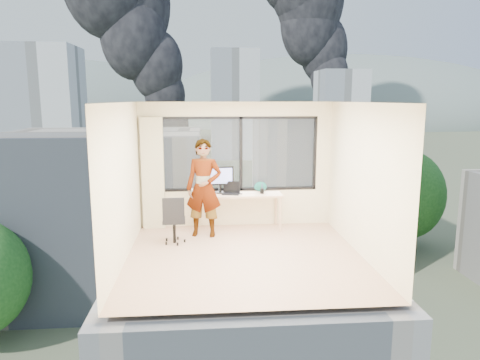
{
  "coord_description": "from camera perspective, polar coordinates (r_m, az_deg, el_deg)",
  "views": [
    {
      "loc": [
        -0.67,
        -7.2,
        2.65
      ],
      "look_at": [
        0.0,
        1.0,
        1.15
      ],
      "focal_mm": 33.24,
      "sensor_mm": 36.0,
      "label": 1
    }
  ],
  "objects": [
    {
      "name": "curtain",
      "position": [
        9.26,
        -11.12,
        0.82
      ],
      "size": [
        0.45,
        0.14,
        2.3
      ],
      "primitive_type": "cube",
      "color": "#EFEABB",
      "rests_on": "floor"
    },
    {
      "name": "person",
      "position": [
        8.63,
        -4.66,
        -1.04
      ],
      "size": [
        0.77,
        0.58,
        1.91
      ],
      "primitive_type": "imported",
      "rotation": [
        0.0,
        0.0,
        -0.19
      ],
      "color": "#2D2D33",
      "rests_on": "floor"
    },
    {
      "name": "cellphone",
      "position": [
        9.03,
        -0.05,
        -1.78
      ],
      "size": [
        0.11,
        0.06,
        0.01
      ],
      "primitive_type": "cube",
      "rotation": [
        0.0,
        0.0,
        -0.12
      ],
      "color": "black",
      "rests_on": "desk"
    },
    {
      "name": "far_tower_c",
      "position": [
        154.16,
        12.73,
        8.76
      ],
      "size": [
        15.0,
        15.0,
        26.0
      ],
      "primitive_type": "cube",
      "color": "silver",
      "rests_on": "exterior_ground"
    },
    {
      "name": "pen_cup",
      "position": [
        9.09,
        2.85,
        -1.42
      ],
      "size": [
        0.1,
        0.1,
        0.1
      ],
      "primitive_type": "cylinder",
      "rotation": [
        0.0,
        0.0,
        -0.35
      ],
      "color": "black",
      "rests_on": "desk"
    },
    {
      "name": "window_wall",
      "position": [
        9.3,
        -0.19,
        3.38
      ],
      "size": [
        3.3,
        0.16,
        1.55
      ],
      "primitive_type": null,
      "color": "black",
      "rests_on": "ground"
    },
    {
      "name": "ceiling",
      "position": [
        7.23,
        0.65,
        9.93
      ],
      "size": [
        4.0,
        4.0,
        0.01
      ],
      "primitive_type": "cube",
      "color": "white",
      "rests_on": "ground"
    },
    {
      "name": "tree_b",
      "position": [
        28.37,
        5.46,
        -15.06
      ],
      "size": [
        7.6,
        7.6,
        9.0
      ],
      "primitive_type": null,
      "color": "#1D521B",
      "rests_on": "exterior_ground"
    },
    {
      "name": "smoke_plume_b",
      "position": [
        187.33,
        13.3,
        17.57
      ],
      "size": [
        30.0,
        18.0,
        70.0
      ],
      "primitive_type": null,
      "color": "black",
      "rests_on": "exterior_ground"
    },
    {
      "name": "desk",
      "position": [
        9.17,
        -0.34,
        -4.03
      ],
      "size": [
        1.8,
        0.6,
        0.75
      ],
      "primitive_type": "cube",
      "color": "beige",
      "rests_on": "floor"
    },
    {
      "name": "wall_front",
      "position": [
        5.42,
        2.58,
        -4.13
      ],
      "size": [
        4.0,
        0.01,
        2.6
      ],
      "primitive_type": "cube",
      "color": "beige",
      "rests_on": "ground"
    },
    {
      "name": "exterior_ground",
      "position": [
        128.29,
        -4.32,
        2.88
      ],
      "size": [
        400.0,
        400.0,
        0.04
      ],
      "primitive_type": "cube",
      "color": "#515B3D",
      "rests_on": "ground"
    },
    {
      "name": "far_tower_a",
      "position": [
        107.85,
        -23.47,
        8.11
      ],
      "size": [
        14.0,
        14.0,
        28.0
      ],
      "primitive_type": "cube",
      "color": "silver",
      "rests_on": "exterior_ground"
    },
    {
      "name": "far_tower_b",
      "position": [
        127.51,
        -0.77,
        9.62
      ],
      "size": [
        13.0,
        13.0,
        30.0
      ],
      "primitive_type": "cube",
      "color": "silver",
      "rests_on": "exterior_ground"
    },
    {
      "name": "near_bldg_a",
      "position": [
        39.33,
        -16.79,
        -4.3
      ],
      "size": [
        16.0,
        12.0,
        14.0
      ],
      "primitive_type": "cube",
      "color": "beige",
      "rests_on": "exterior_ground"
    },
    {
      "name": "near_bldg_b",
      "position": [
        47.73,
        10.82,
        -0.27
      ],
      "size": [
        14.0,
        13.0,
        16.0
      ],
      "primitive_type": "cube",
      "color": "silver",
      "rests_on": "exterior_ground"
    },
    {
      "name": "wall_right",
      "position": [
        7.8,
        15.43,
        -0.02
      ],
      "size": [
        0.01,
        4.0,
        2.6
      ],
      "primitive_type": "cube",
      "color": "beige",
      "rests_on": "ground"
    },
    {
      "name": "tree_c",
      "position": [
        53.64,
        20.5,
        -2.85
      ],
      "size": [
        8.4,
        8.4,
        10.0
      ],
      "primitive_type": null,
      "color": "#1D521B",
      "rests_on": "exterior_ground"
    },
    {
      "name": "laptop",
      "position": [
        9.0,
        -1.19,
        -1.12
      ],
      "size": [
        0.42,
        0.43,
        0.22
      ],
      "primitive_type": null,
      "rotation": [
        0.0,
        0.0,
        -0.22
      ],
      "color": "black",
      "rests_on": "desk"
    },
    {
      "name": "floor",
      "position": [
        7.7,
        0.61,
        -9.8
      ],
      "size": [
        4.0,
        4.0,
        0.01
      ],
      "primitive_type": "cube",
      "color": "tan",
      "rests_on": "ground"
    },
    {
      "name": "hill_a",
      "position": [
        348.68,
        -24.84,
        6.68
      ],
      "size": [
        288.0,
        216.0,
        90.0
      ],
      "primitive_type": "ellipsoid",
      "color": "slate",
      "rests_on": "exterior_ground"
    },
    {
      "name": "far_tower_d",
      "position": [
        168.12,
        -25.55,
        7.44
      ],
      "size": [
        16.0,
        14.0,
        22.0
      ],
      "primitive_type": "cube",
      "color": "silver",
      "rests_on": "exterior_ground"
    },
    {
      "name": "chair",
      "position": [
        8.37,
        -8.47,
        -4.96
      ],
      "size": [
        0.49,
        0.49,
        0.92
      ],
      "primitive_type": null,
      "rotation": [
        0.0,
        0.0,
        0.04
      ],
      "color": "black",
      "rests_on": "floor"
    },
    {
      "name": "game_console",
      "position": [
        9.26,
        -5.28,
        -1.33
      ],
      "size": [
        0.35,
        0.31,
        0.07
      ],
      "primitive_type": "cube",
      "rotation": [
        0.0,
        0.0,
        0.26
      ],
      "color": "white",
      "rests_on": "desk"
    },
    {
      "name": "wall_left",
      "position": [
        7.45,
        -14.88,
        -0.47
      ],
      "size": [
        0.01,
        4.0,
        2.6
      ],
      "primitive_type": "cube",
      "color": "beige",
      "rests_on": "ground"
    },
    {
      "name": "hill_b",
      "position": [
        342.74,
        12.53,
        7.34
      ],
      "size": [
        300.0,
        220.0,
        96.0
      ],
      "primitive_type": "ellipsoid",
      "color": "slate",
      "rests_on": "exterior_ground"
    },
    {
      "name": "monitor",
      "position": [
        9.11,
        -2.56,
        0.06
      ],
      "size": [
        0.56,
        0.19,
        0.55
      ],
      "primitive_type": null,
      "rotation": [
        0.0,
        0.0,
        0.13
      ],
      "color": "black",
      "rests_on": "desk"
    },
    {
      "name": "handbag",
      "position": [
        9.29,
        2.63,
        -0.84
      ],
      "size": [
        0.27,
        0.14,
        0.2
      ],
      "primitive_type": "ellipsoid",
      "rotation": [
        0.0,
        0.0,
        -0.04
      ],
      "color": "#0C4A3D",
      "rests_on": "desk"
    }
  ]
}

